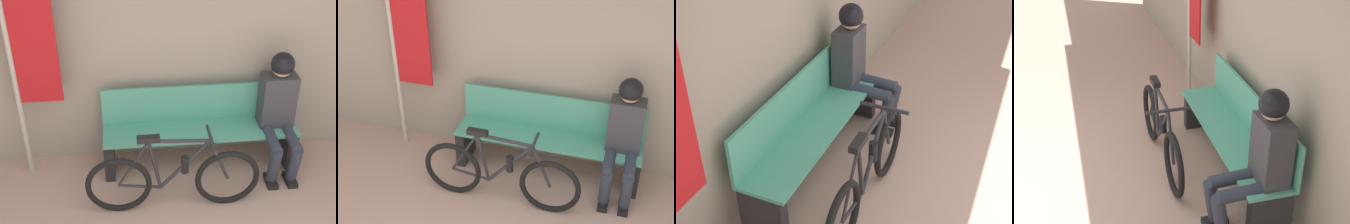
% 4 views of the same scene
% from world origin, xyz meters
% --- Properties ---
extents(park_bench_near, '(1.96, 0.42, 0.86)m').
position_xyz_m(park_bench_near, '(0.01, 2.13, 0.42)').
color(park_bench_near, '#51A88E').
rests_on(park_bench_near, ground_plane).
extents(bicycle, '(1.61, 0.40, 0.82)m').
position_xyz_m(bicycle, '(-0.33, 1.48, 0.33)').
color(bicycle, black).
rests_on(bicycle, ground_plane).
extents(person_seated, '(0.34, 0.63, 1.26)m').
position_xyz_m(person_seated, '(0.79, 2.02, 0.72)').
color(person_seated, '#2D3342').
rests_on(person_seated, ground_plane).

